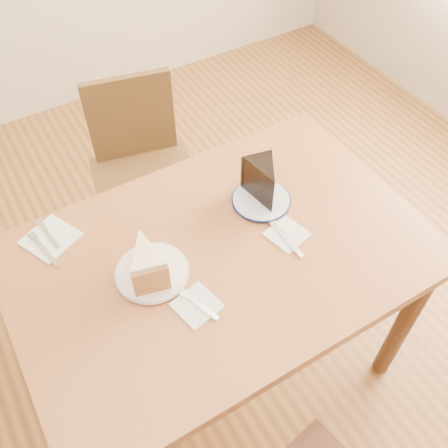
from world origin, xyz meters
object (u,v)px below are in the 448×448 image
Objects in this scene: chair_far at (144,172)px; plate_navy at (261,200)px; carrot_cake at (146,261)px; chocolate_cake at (265,184)px; table at (221,271)px; plate_cream at (152,272)px.

chair_far reaches higher than plate_navy.
carrot_cake is 1.00× the size of chocolate_cake.
table is at bearing 37.21° from chocolate_cake.
chocolate_cake reaches higher than table.
chair_far is 4.17× the size of plate_cream.
table is 6.72× the size of plate_navy.
carrot_cake reaches higher than table.
chair_far is at bearing -62.58° from chocolate_cake.
chocolate_cake is (0.17, -0.60, 0.36)m from chair_far.
table is 0.27m from carrot_cake.
chocolate_cake is (0.42, 0.07, 0.06)m from plate_cream.
plate_cream is 1.12× the size of plate_navy.
carrot_cake reaches higher than chair_far.
plate_navy is 1.33× the size of chocolate_cake.
carrot_cake is at bearing 169.30° from table.
table is 5.98× the size of plate_cream.
plate_navy is (0.16, -0.61, 0.29)m from chair_far.
plate_navy is at bearing 9.98° from plate_cream.
chair_far is at bearing 69.77° from plate_cream.
plate_cream reaches higher than table.
carrot_cake is (-0.26, -0.67, 0.34)m from chair_far.
chocolate_cake reaches higher than plate_cream.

